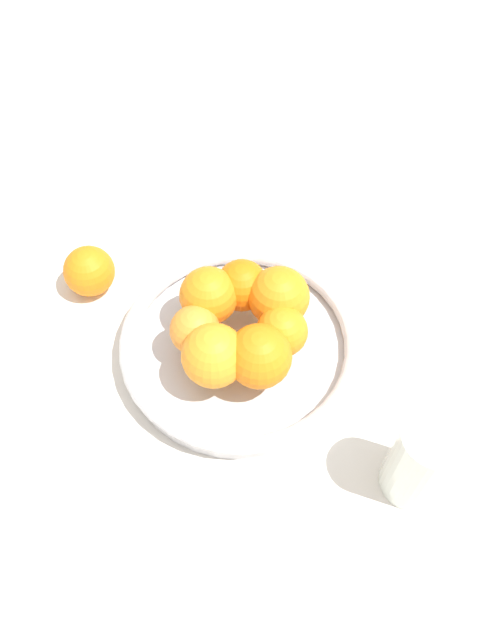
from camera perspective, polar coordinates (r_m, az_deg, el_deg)
name	(u,v)px	position (r m, az deg, el deg)	size (l,w,h in m)	color
ground_plane	(240,353)	(0.85, 0.00, -3.04)	(4.00, 4.00, 0.00)	silver
fruit_bowl	(240,345)	(0.83, 0.00, -2.27)	(0.32, 0.32, 0.04)	silver
orange_pile	(241,322)	(0.78, 0.10, -0.17)	(0.19, 0.19, 0.08)	orange
stray_orange	(89,271)	(0.91, -13.62, 4.37)	(0.07, 0.07, 0.07)	orange
drinking_glass	(421,461)	(0.74, 16.25, -12.26)	(0.07, 0.07, 0.13)	silver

